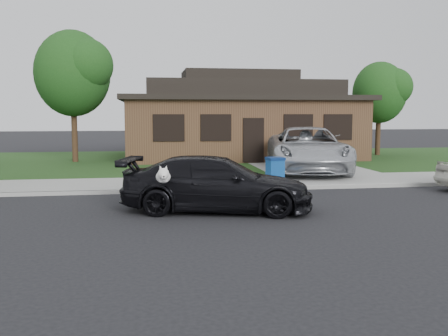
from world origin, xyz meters
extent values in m
plane|color=black|center=(0.00, 0.00, 0.00)|extent=(120.00, 120.00, 0.00)
cube|color=gray|center=(0.00, 5.00, 0.06)|extent=(60.00, 3.00, 0.12)
cube|color=gray|center=(0.00, 3.50, 0.06)|extent=(60.00, 0.12, 0.12)
cube|color=#193814|center=(0.00, 13.00, 0.07)|extent=(60.00, 13.00, 0.13)
cube|color=gray|center=(6.00, 10.00, 0.07)|extent=(4.50, 13.00, 0.14)
imported|color=black|center=(0.75, 0.33, 0.71)|extent=(5.19, 3.03, 1.41)
ellipsoid|color=white|center=(-0.64, -0.53, 1.02)|extent=(0.34, 0.40, 0.30)
sphere|color=white|center=(-0.64, -0.76, 1.12)|extent=(0.26, 0.26, 0.26)
cube|color=white|center=(-0.64, -0.89, 1.08)|extent=(0.09, 0.12, 0.08)
sphere|color=black|center=(-0.64, -0.95, 1.08)|extent=(0.04, 0.04, 0.04)
cone|color=white|center=(-0.71, -0.71, 1.26)|extent=(0.11, 0.11, 0.14)
cone|color=white|center=(-0.57, -0.71, 1.26)|extent=(0.11, 0.11, 0.14)
imported|color=silver|center=(5.45, 7.30, 1.04)|extent=(4.21, 6.96, 1.81)
cube|color=navy|center=(3.26, 4.03, 0.53)|extent=(0.57, 0.57, 0.82)
cube|color=#072054|center=(3.26, 4.03, 0.99)|extent=(0.62, 0.62, 0.09)
cylinder|color=black|center=(3.07, 3.78, 0.18)|extent=(0.06, 0.13, 0.13)
cylinder|color=black|center=(3.44, 3.78, 0.18)|extent=(0.06, 0.13, 0.13)
cube|color=#422B1C|center=(4.00, 15.00, 1.63)|extent=(12.00, 8.00, 3.00)
cube|color=black|center=(4.00, 15.00, 3.25)|extent=(12.60, 8.60, 0.25)
cube|color=black|center=(4.00, 15.00, 3.78)|extent=(10.00, 6.50, 0.80)
cube|color=black|center=(4.00, 15.00, 4.48)|extent=(6.00, 3.50, 0.60)
cube|color=black|center=(4.00, 10.97, 1.23)|extent=(1.00, 0.06, 2.10)
cube|color=black|center=(0.00, 10.97, 1.83)|extent=(1.30, 0.05, 1.10)
cube|color=black|center=(2.20, 10.97, 1.83)|extent=(1.30, 0.05, 1.10)
cube|color=black|center=(6.20, 10.97, 1.83)|extent=(1.30, 0.05, 1.10)
cube|color=black|center=(8.20, 10.97, 1.83)|extent=(1.30, 0.05, 1.10)
cylinder|color=#332114|center=(-4.50, 13.00, 1.37)|extent=(0.28, 0.28, 2.48)
ellipsoid|color=#143811|center=(-4.50, 13.00, 4.41)|extent=(3.60, 3.60, 4.14)
sphere|color=#26591E|center=(-3.78, 12.46, 4.77)|extent=(2.52, 2.52, 2.52)
cylinder|color=#332114|center=(12.00, 14.50, 1.14)|extent=(0.28, 0.28, 2.03)
ellipsoid|color=#143811|center=(12.00, 14.50, 3.65)|extent=(3.00, 3.00, 3.45)
sphere|color=#26591E|center=(12.60, 14.05, 3.95)|extent=(2.10, 2.10, 2.10)
camera|label=1|loc=(-1.00, -12.22, 2.52)|focal=40.00mm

